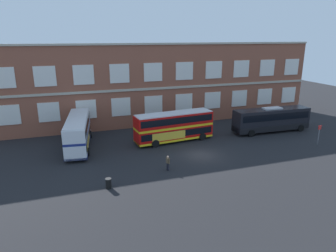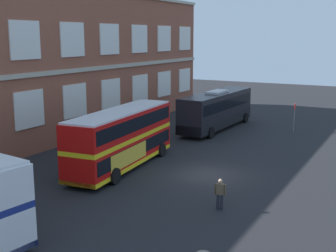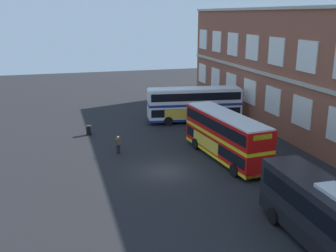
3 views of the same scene
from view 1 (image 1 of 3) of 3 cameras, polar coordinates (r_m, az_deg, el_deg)
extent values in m
plane|color=black|center=(39.85, 4.97, -4.39)|extent=(120.00, 120.00, 0.00)
cube|color=brown|center=(52.29, -4.01, 7.95)|extent=(57.54, 8.00, 12.86)
cube|color=#B2A893|center=(48.45, -2.75, 6.98)|extent=(57.54, 0.16, 0.36)
cube|color=#B2A893|center=(47.82, -2.88, 15.09)|extent=(57.54, 0.28, 0.30)
cube|color=silver|center=(47.82, -27.60, 1.83)|extent=(2.93, 0.12, 2.83)
cube|color=silver|center=(47.24, -21.35, 2.43)|extent=(2.93, 0.12, 2.83)
cube|color=silver|center=(47.24, -15.02, 3.01)|extent=(2.93, 0.12, 2.83)
cube|color=silver|center=(47.82, -8.76, 3.54)|extent=(2.93, 0.12, 2.83)
cube|color=silver|center=(48.96, -2.72, 4.02)|extent=(2.93, 0.12, 2.83)
cube|color=silver|center=(50.61, 3.00, 4.43)|extent=(2.93, 0.12, 2.83)
cube|color=silver|center=(52.73, 8.31, 4.77)|extent=(2.93, 0.12, 2.83)
cube|color=silver|center=(55.26, 13.18, 5.04)|extent=(2.93, 0.12, 2.83)
cube|color=silver|center=(58.16, 17.59, 5.26)|extent=(2.93, 0.12, 2.83)
cube|color=silver|center=(61.37, 21.57, 5.43)|extent=(2.93, 0.12, 2.83)
cube|color=silver|center=(46.95, -28.43, 7.90)|extent=(2.93, 0.12, 2.83)
cube|color=silver|center=(46.36, -22.01, 8.60)|extent=(2.93, 0.12, 2.83)
cube|color=silver|center=(46.37, -15.50, 9.19)|extent=(2.93, 0.12, 2.83)
cube|color=silver|center=(46.95, -9.04, 9.67)|extent=(2.93, 0.12, 2.83)
cube|color=silver|center=(48.11, -2.80, 10.01)|extent=(2.93, 0.12, 2.83)
cube|color=silver|center=(49.79, 3.09, 10.22)|extent=(2.93, 0.12, 2.83)
cube|color=silver|center=(51.94, 8.55, 10.33)|extent=(2.93, 0.12, 2.83)
cube|color=silver|center=(54.51, 13.53, 10.34)|extent=(2.93, 0.12, 2.83)
cube|color=silver|center=(57.45, 18.04, 10.29)|extent=(2.93, 0.12, 2.83)
cube|color=silver|center=(60.69, 22.08, 10.19)|extent=(2.93, 0.12, 2.83)
cube|color=silver|center=(41.70, -16.33, -2.27)|extent=(3.93, 11.23, 1.75)
cube|color=black|center=(41.64, -16.35, -2.00)|extent=(3.91, 10.80, 0.90)
cube|color=navy|center=(41.40, -16.45, -0.93)|extent=(3.93, 11.23, 0.30)
cube|color=silver|center=(41.14, -16.55, 0.30)|extent=(3.93, 11.23, 1.55)
cube|color=black|center=(41.12, -16.56, 0.41)|extent=(3.91, 10.80, 0.90)
cube|color=navy|center=(41.94, -16.25, -3.22)|extent=(3.95, 11.24, 0.28)
cube|color=silver|center=(40.93, -16.64, 1.43)|extent=(3.80, 11.00, 0.12)
cube|color=gold|center=(40.32, -14.66, -2.65)|extent=(0.64, 4.80, 1.10)
cube|color=yellow|center=(46.31, -16.06, 2.66)|extent=(1.65, 0.27, 0.40)
cylinder|color=black|center=(45.47, -14.30, -1.49)|extent=(0.45, 1.07, 1.04)
cylinder|color=black|center=(45.70, -17.49, -1.66)|extent=(0.45, 1.07, 1.04)
cylinder|color=black|center=(38.73, -14.73, -4.70)|extent=(0.45, 1.07, 1.04)
cylinder|color=black|center=(38.99, -18.48, -4.88)|extent=(0.45, 1.07, 1.04)
cube|color=red|center=(42.43, 1.12, -1.26)|extent=(11.20, 3.61, 1.75)
cube|color=black|center=(42.37, 1.12, -0.99)|extent=(10.76, 3.60, 0.90)
cube|color=yellow|center=(42.13, 1.13, 0.07)|extent=(11.20, 3.61, 0.30)
cube|color=red|center=(41.88, 1.13, 1.28)|extent=(11.20, 3.61, 1.55)
cube|color=black|center=(41.86, 1.13, 1.38)|extent=(10.76, 3.60, 0.90)
cube|color=yellow|center=(42.66, 1.11, -2.20)|extent=(11.20, 3.63, 0.28)
cube|color=silver|center=(41.67, 1.14, 2.39)|extent=(10.97, 3.49, 0.12)
cube|color=gold|center=(40.77, 0.22, -1.88)|extent=(4.82, 0.50, 1.10)
cube|color=yellow|center=(44.32, 7.55, 2.56)|extent=(0.22, 1.66, 0.40)
cylinder|color=black|center=(43.32, 6.45, -1.97)|extent=(1.07, 0.42, 1.04)
cylinder|color=black|center=(45.42, 4.82, -1.05)|extent=(1.07, 0.42, 1.04)
cylinder|color=black|center=(40.30, -2.36, -3.31)|extent=(1.07, 0.42, 1.04)
cylinder|color=black|center=(42.55, -3.65, -2.24)|extent=(1.07, 0.42, 1.04)
cube|color=black|center=(49.01, 18.72, 1.23)|extent=(12.07, 2.89, 3.20)
cube|color=black|center=(48.85, 18.79, 1.96)|extent=(11.35, 2.91, 1.00)
cube|color=black|center=(49.30, 18.60, -0.05)|extent=(12.07, 2.91, 0.90)
cube|color=silver|center=(48.61, 18.91, 3.17)|extent=(2.92, 1.36, 0.20)
cylinder|color=black|center=(51.20, 23.55, -0.37)|extent=(1.05, 0.35, 1.04)
cylinder|color=black|center=(53.07, 21.81, 0.39)|extent=(1.05, 0.35, 1.04)
cylinder|color=black|center=(46.16, 15.33, -1.30)|extent=(1.05, 0.35, 1.04)
cylinder|color=black|center=(48.23, 13.74, -0.42)|extent=(1.05, 0.35, 1.04)
cylinder|color=black|center=(33.73, -0.13, -7.54)|extent=(0.20, 0.20, 0.85)
cylinder|color=black|center=(33.59, 0.07, -7.65)|extent=(0.20, 0.20, 0.85)
cube|color=brown|center=(33.37, -0.03, -6.46)|extent=(0.35, 0.45, 0.60)
cylinder|color=brown|center=(33.58, -0.29, -6.37)|extent=(0.14, 0.14, 0.57)
cylinder|color=brown|center=(33.19, 0.23, -6.65)|extent=(0.14, 0.14, 0.57)
sphere|color=tan|center=(33.20, -0.03, -5.76)|extent=(0.22, 0.22, 0.22)
cylinder|color=slate|center=(45.76, 26.32, -1.53)|extent=(0.10, 0.10, 2.70)
cube|color=red|center=(45.46, 26.51, -0.26)|extent=(0.44, 0.04, 0.56)
cylinder|color=black|center=(30.46, -11.05, -10.54)|extent=(0.56, 0.56, 0.95)
cylinder|color=black|center=(30.24, -11.11, -9.67)|extent=(0.60, 0.60, 0.08)
camera|label=2|loc=(24.12, -45.57, -0.82)|focal=47.92mm
camera|label=3|loc=(50.44, 43.65, 10.08)|focal=42.40mm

